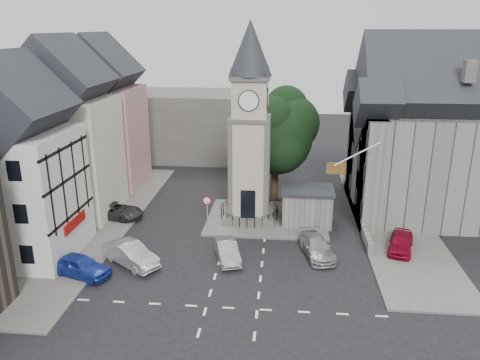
# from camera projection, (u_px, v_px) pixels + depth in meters

# --- Properties ---
(ground) EXTENTS (120.00, 120.00, 0.00)m
(ground) POSITION_uv_depth(u_px,v_px,m) (240.00, 263.00, 32.55)
(ground) COLOR black
(ground) RESTS_ON ground
(pavement_west) EXTENTS (6.00, 30.00, 0.14)m
(pavement_west) POSITION_uv_depth(u_px,v_px,m) (100.00, 222.00, 39.33)
(pavement_west) COLOR #595651
(pavement_west) RESTS_ON ground
(pavement_east) EXTENTS (6.00, 26.00, 0.14)m
(pavement_east) POSITION_uv_depth(u_px,v_px,m) (392.00, 223.00, 39.01)
(pavement_east) COLOR #595651
(pavement_east) RESTS_ON ground
(central_island) EXTENTS (10.00, 8.00, 0.16)m
(central_island) POSITION_uv_depth(u_px,v_px,m) (267.00, 218.00, 39.95)
(central_island) COLOR #595651
(central_island) RESTS_ON ground
(road_markings) EXTENTS (20.00, 8.00, 0.01)m
(road_markings) POSITION_uv_depth(u_px,v_px,m) (232.00, 308.00, 27.34)
(road_markings) COLOR silver
(road_markings) RESTS_ON ground
(clock_tower) EXTENTS (4.86, 4.86, 16.25)m
(clock_tower) POSITION_uv_depth(u_px,v_px,m) (250.00, 125.00, 37.57)
(clock_tower) COLOR #4C4944
(clock_tower) RESTS_ON ground
(stone_shelter) EXTENTS (4.30, 3.30, 3.08)m
(stone_shelter) POSITION_uv_depth(u_px,v_px,m) (307.00, 206.00, 38.72)
(stone_shelter) COLOR #64615C
(stone_shelter) RESTS_ON ground
(town_tree) EXTENTS (7.20, 7.20, 10.80)m
(town_tree) POSITION_uv_depth(u_px,v_px,m) (276.00, 127.00, 42.49)
(town_tree) COLOR black
(town_tree) RESTS_ON ground
(warning_sign_post) EXTENTS (0.70, 0.19, 2.85)m
(warning_sign_post) POSITION_uv_depth(u_px,v_px,m) (207.00, 206.00, 37.34)
(warning_sign_post) COLOR black
(warning_sign_post) RESTS_ON ground
(terrace_pink) EXTENTS (8.10, 7.60, 12.80)m
(terrace_pink) POSITION_uv_depth(u_px,v_px,m) (102.00, 122.00, 47.03)
(terrace_pink) COLOR #C5878E
(terrace_pink) RESTS_ON ground
(terrace_cream) EXTENTS (8.10, 7.60, 12.80)m
(terrace_cream) POSITION_uv_depth(u_px,v_px,m) (67.00, 140.00, 39.46)
(terrace_cream) COLOR beige
(terrace_cream) RESTS_ON ground
(terrace_tudor) EXTENTS (8.10, 7.60, 12.00)m
(terrace_tudor) POSITION_uv_depth(u_px,v_px,m) (16.00, 172.00, 32.02)
(terrace_tudor) COLOR silver
(terrace_tudor) RESTS_ON ground
(backdrop_west) EXTENTS (20.00, 10.00, 8.00)m
(backdrop_west) POSITION_uv_depth(u_px,v_px,m) (167.00, 124.00, 58.87)
(backdrop_west) COLOR #4C4944
(backdrop_west) RESTS_ON ground
(east_building) EXTENTS (14.40, 11.40, 12.60)m
(east_building) POSITION_uv_depth(u_px,v_px,m) (436.00, 143.00, 39.59)
(east_building) COLOR #64615C
(east_building) RESTS_ON ground
(east_boundary_wall) EXTENTS (0.40, 16.00, 0.90)m
(east_boundary_wall) POSITION_uv_depth(u_px,v_px,m) (355.00, 209.00, 41.03)
(east_boundary_wall) COLOR #64615C
(east_boundary_wall) RESTS_ON ground
(flagpole) EXTENTS (3.68, 0.10, 2.74)m
(flagpole) POSITION_uv_depth(u_px,v_px,m) (357.00, 154.00, 33.42)
(flagpole) COLOR white
(flagpole) RESTS_ON ground
(car_west_blue) EXTENTS (4.63, 2.98, 1.47)m
(car_west_blue) POSITION_uv_depth(u_px,v_px,m) (80.00, 266.00, 30.69)
(car_west_blue) COLOR #1B3397
(car_west_blue) RESTS_ON ground
(car_west_silver) EXTENTS (4.74, 3.99, 1.53)m
(car_west_silver) POSITION_uv_depth(u_px,v_px,m) (131.00, 254.00, 32.16)
(car_west_silver) COLOR #A4A8AB
(car_west_silver) RESTS_ON ground
(car_west_grey) EXTENTS (5.26, 3.19, 1.36)m
(car_west_grey) POSITION_uv_depth(u_px,v_px,m) (115.00, 211.00, 40.03)
(car_west_grey) COLOR #2E2D30
(car_west_grey) RESTS_ON ground
(car_island_silver) EXTENTS (2.50, 4.20, 1.31)m
(car_island_silver) POSITION_uv_depth(u_px,v_px,m) (227.00, 251.00, 32.91)
(car_island_silver) COLOR #989BA0
(car_island_silver) RESTS_ON ground
(car_island_east) EXTENTS (2.80, 4.81, 1.31)m
(car_island_east) POSITION_uv_depth(u_px,v_px,m) (317.00, 247.00, 33.48)
(car_island_east) COLOR #95999D
(car_island_east) RESTS_ON ground
(car_east_red) EXTENTS (2.73, 4.36, 1.39)m
(car_east_red) POSITION_uv_depth(u_px,v_px,m) (401.00, 242.00, 34.13)
(car_east_red) COLOR maroon
(car_east_red) RESTS_ON ground
(pedestrian) EXTENTS (0.74, 0.66, 1.71)m
(pedestrian) POSITION_uv_depth(u_px,v_px,m) (377.00, 216.00, 38.47)
(pedestrian) COLOR beige
(pedestrian) RESTS_ON ground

